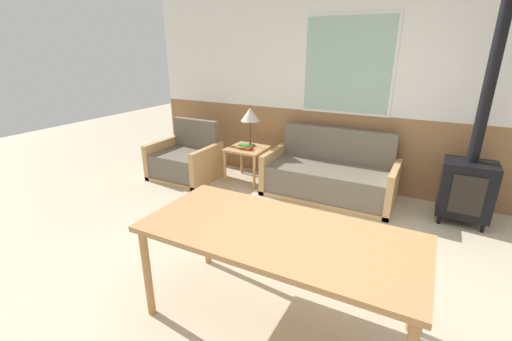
# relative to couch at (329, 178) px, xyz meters

# --- Properties ---
(ground_plane) EXTENTS (16.00, 16.00, 0.00)m
(ground_plane) POSITION_rel_couch_xyz_m (0.47, -2.11, -0.27)
(ground_plane) COLOR beige
(wall_back) EXTENTS (7.20, 0.09, 2.70)m
(wall_back) POSITION_rel_couch_xyz_m (0.45, 0.52, 1.10)
(wall_back) COLOR #996B42
(wall_back) RESTS_ON ground_plane
(couch) EXTENTS (1.72, 0.79, 0.90)m
(couch) POSITION_rel_couch_xyz_m (0.00, 0.00, 0.00)
(couch) COLOR tan
(couch) RESTS_ON ground_plane
(armchair) EXTENTS (0.96, 0.78, 0.87)m
(armchair) POSITION_rel_couch_xyz_m (-2.19, -0.34, -0.01)
(armchair) COLOR tan
(armchair) RESTS_ON ground_plane
(side_table) EXTENTS (0.56, 0.56, 0.53)m
(side_table) POSITION_rel_couch_xyz_m (-1.27, -0.00, 0.18)
(side_table) COLOR tan
(side_table) RESTS_ON ground_plane
(table_lamp) EXTENTS (0.28, 0.28, 0.58)m
(table_lamp) POSITION_rel_couch_xyz_m (-1.27, 0.09, 0.73)
(table_lamp) COLOR #4C3823
(table_lamp) RESTS_ON side_table
(book_stack) EXTENTS (0.23, 0.15, 0.07)m
(book_stack) POSITION_rel_couch_xyz_m (-1.26, -0.10, 0.29)
(book_stack) COLOR #B22823
(book_stack) RESTS_ON side_table
(dining_table) EXTENTS (1.91, 0.87, 0.77)m
(dining_table) POSITION_rel_couch_xyz_m (0.34, -2.42, 0.43)
(dining_table) COLOR #B27F4C
(dining_table) RESTS_ON ground_plane
(wood_stove) EXTENTS (0.54, 0.43, 2.41)m
(wood_stove) POSITION_rel_couch_xyz_m (1.59, 0.02, 0.32)
(wood_stove) COLOR black
(wood_stove) RESTS_ON ground_plane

